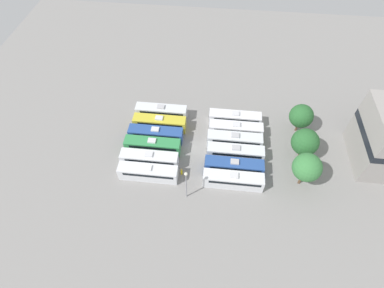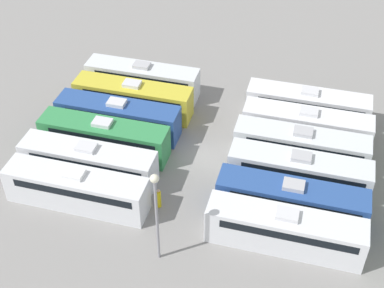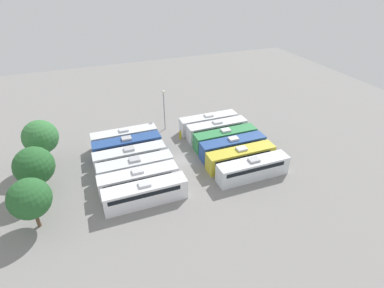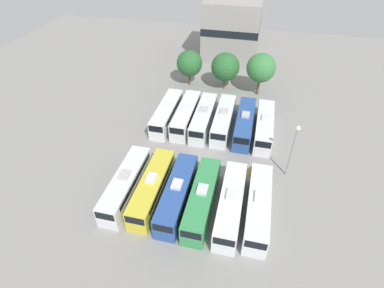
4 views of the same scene
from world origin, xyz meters
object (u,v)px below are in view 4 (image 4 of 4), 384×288
(bus_1, at_px, (153,187))
(tree_2, at_px, (261,68))
(bus_4, at_px, (231,203))
(bus_0, at_px, (126,183))
(bus_3, at_px, (202,198))
(bus_11, at_px, (264,126))
(tree_0, at_px, (189,63))
(bus_9, at_px, (224,119))
(worker_person, at_px, (250,172))
(bus_6, at_px, (167,113))
(depot_building, at_px, (232,28))
(bus_2, at_px, (177,193))
(tree_1, at_px, (225,67))
(bus_7, at_px, (186,114))
(bus_5, at_px, (258,206))
(light_pole, at_px, (294,143))
(bus_10, at_px, (245,123))
(bus_8, at_px, (204,117))

(bus_1, bearing_deg, tree_2, 69.14)
(bus_4, bearing_deg, bus_1, 177.90)
(bus_0, height_order, bus_3, same)
(bus_3, height_order, bus_11, same)
(tree_0, bearing_deg, bus_9, -56.27)
(bus_1, relative_size, worker_person, 6.17)
(bus_3, relative_size, worker_person, 6.17)
(bus_4, relative_size, worker_person, 6.17)
(bus_3, xyz_separation_m, bus_6, (-9.38, 16.59, 0.00))
(bus_0, bearing_deg, bus_3, -0.86)
(bus_11, distance_m, worker_person, 10.09)
(depot_building, bearing_deg, tree_2, -65.91)
(bus_2, xyz_separation_m, tree_1, (1.22, 29.90, 2.85))
(bus_3, xyz_separation_m, bus_9, (0.01, 16.85, 0.00))
(tree_0, bearing_deg, worker_person, -59.21)
(bus_7, xyz_separation_m, bus_9, (6.20, 0.03, 0.00))
(bus_3, bearing_deg, worker_person, 51.92)
(bus_5, bearing_deg, bus_1, -179.95)
(bus_1, distance_m, worker_person, 13.07)
(bus_4, bearing_deg, worker_person, 74.95)
(bus_1, bearing_deg, bus_4, -2.10)
(tree_2, bearing_deg, bus_0, -116.27)
(worker_person, relative_size, tree_1, 0.26)
(bus_4, bearing_deg, bus_0, 179.41)
(tree_0, bearing_deg, bus_2, -79.11)
(tree_0, bearing_deg, bus_6, -92.40)
(bus_7, height_order, light_pole, light_pole)
(bus_10, distance_m, worker_person, 10.24)
(bus_11, height_order, light_pole, light_pole)
(bus_8, bearing_deg, bus_4, -68.33)
(bus_4, bearing_deg, bus_9, 101.38)
(bus_1, distance_m, tree_0, 29.95)
(bus_5, relative_size, tree_2, 1.42)
(bus_0, distance_m, depot_building, 46.73)
(bus_4, bearing_deg, tree_0, 112.11)
(bus_1, distance_m, bus_2, 3.24)
(worker_person, bearing_deg, tree_1, 106.65)
(worker_person, xyz_separation_m, light_pole, (4.76, 1.54, 4.56))
(bus_11, bearing_deg, bus_1, -128.19)
(bus_4, xyz_separation_m, tree_2, (1.34, 29.28, 3.68))
(bus_2, height_order, bus_9, same)
(bus_9, relative_size, worker_person, 6.17)
(bus_8, distance_m, tree_0, 14.82)
(bus_8, height_order, tree_1, tree_1)
(bus_1, relative_size, bus_11, 1.00)
(bus_8, distance_m, tree_2, 15.38)
(bus_9, relative_size, tree_2, 1.42)
(bus_5, distance_m, bus_8, 18.97)
(bus_8, distance_m, worker_person, 13.11)
(bus_7, distance_m, tree_2, 16.98)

